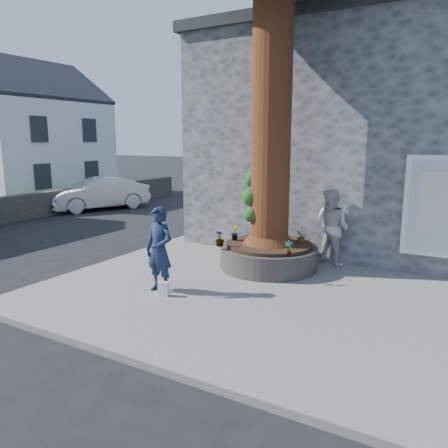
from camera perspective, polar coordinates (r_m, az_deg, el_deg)
The scene contains 14 objects.
ground at distance 9.28m, azimuth -3.94°, elevation -8.74°, with size 120.00×120.00×0.00m, color black.
pavement at distance 9.42m, azimuth 7.21°, elevation -8.11°, with size 9.00×8.00×0.12m, color slate.
yellow_line at distance 11.86m, azimuth -13.55°, elevation -4.60°, with size 0.10×30.00×0.01m, color yellow.
stone_shop at distance 14.62m, azimuth 20.93°, elevation 10.40°, with size 10.30×8.30×6.30m.
planter at distance 10.46m, azimuth 5.86°, elevation -4.12°, with size 2.30×2.30×0.60m.
cottage_far at distance 26.28m, azimuth -25.08°, elevation 11.42°, with size 7.30×7.40×8.75m.
man at distance 8.76m, azimuth -8.44°, elevation -3.35°, with size 0.63×0.41×1.71m, color #17223F.
woman at distance 10.69m, azimuth 13.84°, elevation -0.52°, with size 0.91×0.71×1.87m, color silver.
shopping_bag at distance 8.69m, azimuth -7.92°, elevation -8.39°, with size 0.20×0.12×0.28m, color white.
car_silver at distance 20.53m, azimuth -16.03°, elevation 3.85°, with size 1.54×4.41×1.45m, color #B3B8BB.
plant_a at distance 9.27m, azimuth 8.43°, elevation -3.15°, with size 0.17×0.12×0.33m, color gray.
plant_b at distance 10.59m, azimuth 1.40°, elevation -1.15°, with size 0.20×0.19×0.36m, color gray.
plant_c at distance 9.98m, azimuth -0.56°, elevation -1.89°, with size 0.20×0.20×0.37m, color gray.
plant_d at distance 10.48m, azimuth 10.08°, elevation -1.64°, with size 0.26×0.23×0.29m, color gray.
Camera 1 is at (4.90, -7.23, 3.13)m, focal length 35.00 mm.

